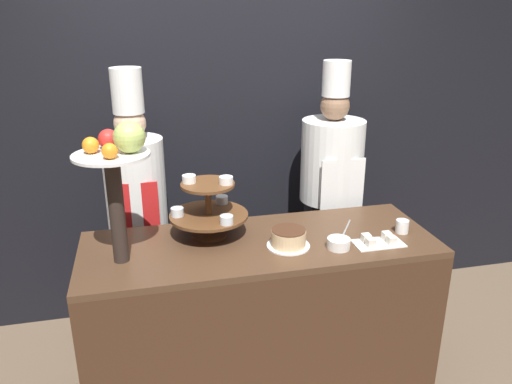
# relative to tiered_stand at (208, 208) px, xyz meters

# --- Properties ---
(wall_back) EXTENTS (10.00, 0.06, 2.80)m
(wall_back) POSITION_rel_tiered_stand_xyz_m (0.26, 0.89, 0.27)
(wall_back) COLOR black
(wall_back) RESTS_ON ground_plane
(buffet_counter) EXTENTS (1.91, 0.70, 0.96)m
(buffet_counter) POSITION_rel_tiered_stand_xyz_m (0.26, -0.13, -0.65)
(buffet_counter) COLOR #422819
(buffet_counter) RESTS_ON ground_plane
(tiered_stand) EXTENTS (0.43, 0.43, 0.35)m
(tiered_stand) POSITION_rel_tiered_stand_xyz_m (0.00, 0.00, 0.00)
(tiered_stand) COLOR brown
(tiered_stand) RESTS_ON buffet_counter
(fruit_pedestal) EXTENTS (0.36, 0.36, 0.70)m
(fruit_pedestal) POSITION_rel_tiered_stand_xyz_m (-0.44, -0.18, 0.33)
(fruit_pedestal) COLOR #2D231E
(fruit_pedestal) RESTS_ON buffet_counter
(cake_round) EXTENTS (0.23, 0.23, 0.10)m
(cake_round) POSITION_rel_tiered_stand_xyz_m (0.39, -0.22, -0.12)
(cake_round) COLOR white
(cake_round) RESTS_ON buffet_counter
(cup_white) EXTENTS (0.07, 0.07, 0.07)m
(cup_white) POSITION_rel_tiered_stand_xyz_m (1.06, -0.20, -0.13)
(cup_white) COLOR white
(cup_white) RESTS_ON buffet_counter
(cake_square_tray) EXTENTS (0.27, 0.14, 0.05)m
(cake_square_tray) POSITION_rel_tiered_stand_xyz_m (0.87, -0.31, -0.15)
(cake_square_tray) COLOR white
(cake_square_tray) RESTS_ON buffet_counter
(serving_bowl_near) EXTENTS (0.12, 0.12, 0.16)m
(serving_bowl_near) POSITION_rel_tiered_stand_xyz_m (0.64, -0.30, -0.14)
(serving_bowl_near) COLOR white
(serving_bowl_near) RESTS_ON buffet_counter
(chef_left) EXTENTS (0.37, 0.37, 1.83)m
(chef_left) POSITION_rel_tiered_stand_xyz_m (-0.39, 0.50, -0.14)
(chef_left) COLOR #28282D
(chef_left) RESTS_ON ground_plane
(chef_center_left) EXTENTS (0.42, 0.42, 1.84)m
(chef_center_left) POSITION_rel_tiered_stand_xyz_m (0.91, 0.50, -0.13)
(chef_center_left) COLOR #28282D
(chef_center_left) RESTS_ON ground_plane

